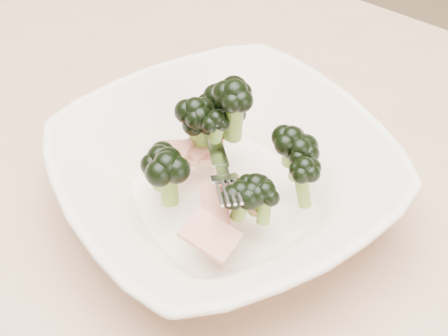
{
  "coord_description": "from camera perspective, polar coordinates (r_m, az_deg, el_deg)",
  "views": [
    {
      "loc": [
        0.33,
        -0.34,
        1.21
      ],
      "look_at": [
        0.09,
        -0.02,
        0.8
      ],
      "focal_mm": 50.0,
      "sensor_mm": 36.0,
      "label": 1
    }
  ],
  "objects": [
    {
      "name": "dining_table",
      "position": [
        0.73,
        -4.36,
        -4.43
      ],
      "size": [
        1.2,
        0.8,
        0.75
      ],
      "color": "tan",
      "rests_on": "ground"
    },
    {
      "name": "broccoli_dish",
      "position": [
        0.58,
        0.02,
        -0.62
      ],
      "size": [
        0.39,
        0.39,
        0.13
      ],
      "color": "#F6E5D0",
      "rests_on": "dining_table"
    }
  ]
}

